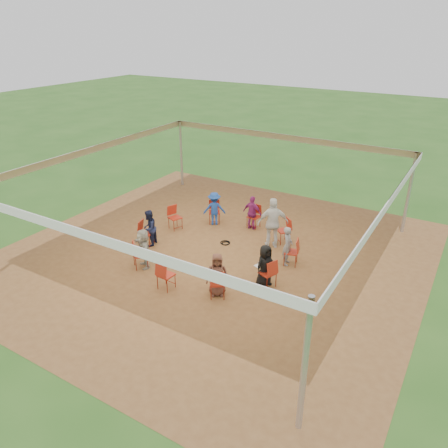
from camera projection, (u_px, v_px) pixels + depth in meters
The scene contains 23 objects.
ground at pixel (216, 254), 14.59m from camera, with size 80.00×80.00×0.00m, color #2A571B.
dirt_patch at pixel (216, 254), 14.59m from camera, with size 13.00×13.00×0.00m, color brown.
tent at pixel (215, 187), 13.60m from camera, with size 10.33×10.33×3.00m.
chair_0 at pixel (268, 273), 12.62m from camera, with size 0.42×0.44×0.90m, color #AC2613, non-canonical shape.
chair_1 at pixel (291, 252), 13.78m from camera, with size 0.42×0.44×0.90m, color #AC2613, non-canonical shape.
chair_2 at pixel (283, 231), 15.18m from camera, with size 0.42×0.44×0.90m, color #AC2613, non-canonical shape.
chair_3 at pixel (254, 217), 16.28m from camera, with size 0.42×0.44×0.90m, color #AC2613, non-canonical shape.
chair_4 at pixel (214, 212), 16.67m from camera, with size 0.42×0.44×0.90m, color #AC2613, non-canonical shape.
chair_5 at pixel (175, 218), 16.19m from camera, with size 0.42×0.44×0.90m, color #AC2613, non-canonical shape.
chair_6 at pixel (146, 233), 15.03m from camera, with size 0.42×0.44×0.90m, color #AC2613, non-canonical shape.
chair_7 at pixel (140, 255), 13.63m from camera, with size 0.42×0.44×0.90m, color #AC2613, non-canonical shape.
chair_8 at pixel (166, 275), 12.53m from camera, with size 0.42×0.44×0.90m, color #AC2613, non-canonical shape.
chair_9 at pixel (217, 283), 12.14m from camera, with size 0.42×0.44×0.90m, color #AC2613, non-canonical shape.
person_seated_0 at pixel (265, 265), 12.63m from camera, with size 0.63×0.35×1.29m, color black.
person_seated_1 at pixel (288, 246), 13.73m from camera, with size 0.47×0.31×1.29m, color gray.
person_seated_2 at pixel (252, 213), 16.11m from camera, with size 0.76×0.39×1.29m, color #91246D.
person_seated_3 at pixel (214, 209), 16.47m from camera, with size 0.83×0.41×1.29m, color #1A4198.
person_seated_4 at pixel (149, 228), 14.91m from camera, with size 0.63×0.36×1.29m, color #181E3D.
person_seated_5 at pixel (144, 248), 13.58m from camera, with size 1.20×0.45×1.29m, color #ACAA98.
person_seated_6 at pixel (217, 275), 12.17m from camera, with size 0.63×0.35×1.29m, color brown.
standing_person at pixel (273, 223), 14.68m from camera, with size 1.05×0.54×1.80m, color silver.
cable_coil at pixel (225, 243), 15.28m from camera, with size 0.42×0.42×0.03m.
laptop at pixel (261, 264), 12.76m from camera, with size 0.34×0.38×0.21m.
Camera 1 is at (6.84, -10.84, 7.06)m, focal length 35.00 mm.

